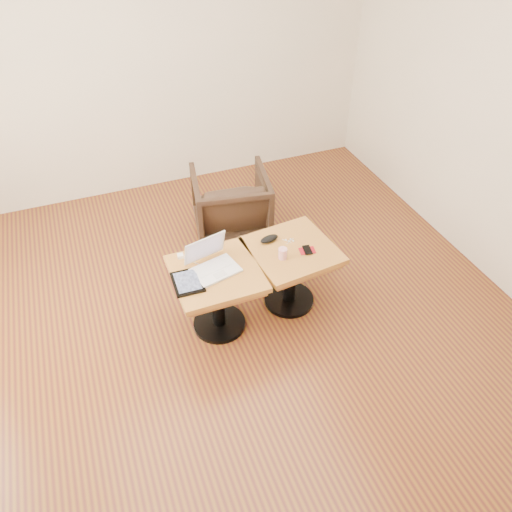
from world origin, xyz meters
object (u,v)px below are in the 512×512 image
object	(u,v)px
striped_cup	(283,253)
side_table_right	(291,262)
armchair	(231,204)
side_table_left	(217,286)
laptop	(212,263)

from	to	relation	value
striped_cup	side_table_right	bearing A→B (deg)	34.99
side_table_right	armchair	bearing A→B (deg)	90.52
side_table_left	striped_cup	size ratio (longest dim) A/B	7.30
laptop	armchair	xyz separation A→B (m)	(0.50, 1.05, -0.29)
striped_cup	laptop	bearing A→B (deg)	170.95
side_table_left	striped_cup	bearing A→B (deg)	-4.29
laptop	striped_cup	world-z (taller)	laptop
side_table_left	side_table_right	distance (m)	0.61
side_table_right	laptop	bearing A→B (deg)	173.48
laptop	side_table_right	bearing A→B (deg)	-13.78
side_table_right	armchair	distance (m)	1.07
side_table_right	side_table_left	bearing A→B (deg)	177.86
laptop	armchair	distance (m)	1.20
side_table_left	side_table_right	xyz separation A→B (m)	(0.61, 0.04, 0.00)
side_table_left	side_table_right	world-z (taller)	same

